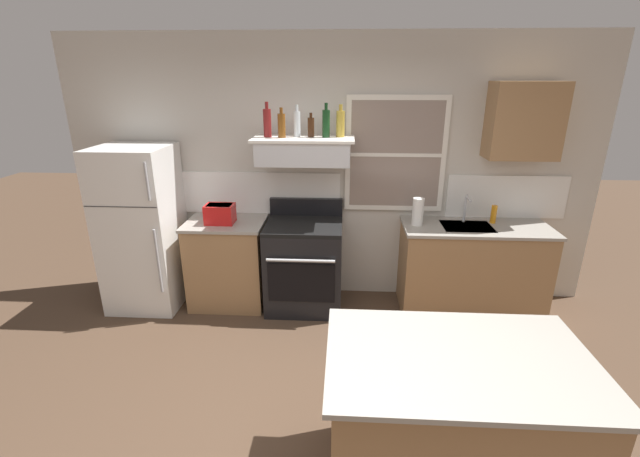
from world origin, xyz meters
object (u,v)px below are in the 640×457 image
(toaster, at_px, (220,214))
(paper_towel_roll, at_px, (418,212))
(bottle_champagne_gold_foil, at_px, (340,123))
(bottle_red_label_wine, at_px, (267,122))
(stove_range, at_px, (304,265))
(dish_soap_bottle, at_px, (494,214))
(refrigerator, at_px, (142,229))
(bottle_clear_tall, at_px, (297,123))
(bottle_brown_stout, at_px, (311,127))
(bottle_dark_green_wine, at_px, (326,123))
(bottle_amber_wine, at_px, (282,125))
(kitchen_island, at_px, (451,425))

(toaster, distance_m, paper_towel_roll, 1.95)
(bottle_champagne_gold_foil, bearing_deg, bottle_red_label_wine, -175.74)
(stove_range, xyz_separation_m, dish_soap_bottle, (1.88, 0.14, 0.54))
(refrigerator, distance_m, stove_range, 1.69)
(bottle_red_label_wine, bearing_deg, paper_towel_roll, -1.89)
(bottle_red_label_wine, height_order, bottle_clear_tall, bottle_red_label_wine)
(refrigerator, relative_size, paper_towel_roll, 6.15)
(bottle_brown_stout, relative_size, dish_soap_bottle, 1.24)
(bottle_clear_tall, bearing_deg, stove_range, -62.81)
(bottle_clear_tall, distance_m, paper_towel_roll, 1.44)
(refrigerator, distance_m, bottle_dark_green_wine, 2.14)
(bottle_red_label_wine, height_order, paper_towel_roll, bottle_red_label_wine)
(bottle_clear_tall, xyz_separation_m, paper_towel_roll, (1.18, -0.09, -0.82))
(dish_soap_bottle, bearing_deg, bottle_amber_wine, -177.65)
(bottle_champagne_gold_foil, xyz_separation_m, paper_towel_roll, (0.77, -0.10, -0.83))
(bottle_amber_wine, relative_size, paper_towel_roll, 1.02)
(bottle_clear_tall, xyz_separation_m, dish_soap_bottle, (1.94, 0.01, -0.87))
(refrigerator, bearing_deg, bottle_brown_stout, 4.50)
(bottle_clear_tall, distance_m, dish_soap_bottle, 2.13)
(bottle_clear_tall, height_order, bottle_brown_stout, bottle_clear_tall)
(bottle_red_label_wine, bearing_deg, stove_range, -14.10)
(paper_towel_roll, bearing_deg, bottle_brown_stout, 175.90)
(toaster, xyz_separation_m, bottle_brown_stout, (0.90, 0.14, 0.83))
(bottle_brown_stout, bearing_deg, kitchen_island, -66.56)
(refrigerator, distance_m, bottle_red_label_wine, 1.68)
(stove_range, bearing_deg, kitchen_island, -63.89)
(kitchen_island, bearing_deg, bottle_amber_wine, 119.78)
(bottle_brown_stout, relative_size, kitchen_island, 0.16)
(refrigerator, relative_size, toaster, 5.59)
(stove_range, distance_m, dish_soap_bottle, 1.96)
(stove_range, height_order, bottle_champagne_gold_foil, bottle_champagne_gold_foil)
(bottle_red_label_wine, distance_m, paper_towel_roll, 1.68)
(stove_range, bearing_deg, refrigerator, -179.20)
(bottle_amber_wine, bearing_deg, refrigerator, -177.04)
(stove_range, xyz_separation_m, bottle_champagne_gold_foil, (0.35, 0.14, 1.41))
(toaster, bearing_deg, refrigerator, 179.68)
(bottle_clear_tall, bearing_deg, bottle_champagne_gold_foil, 1.60)
(bottle_amber_wine, xyz_separation_m, kitchen_island, (1.22, -2.13, -1.40))
(bottle_brown_stout, height_order, kitchen_island, bottle_brown_stout)
(stove_range, distance_m, bottle_brown_stout, 1.38)
(bottle_red_label_wine, xyz_separation_m, bottle_dark_green_wine, (0.55, 0.01, -0.00))
(bottle_dark_green_wine, distance_m, kitchen_island, 2.72)
(bottle_amber_wine, xyz_separation_m, bottle_clear_tall, (0.14, 0.07, 0.01))
(bottle_amber_wine, distance_m, kitchen_island, 2.83)
(paper_towel_roll, bearing_deg, bottle_dark_green_wine, 176.40)
(toaster, xyz_separation_m, bottle_dark_green_wine, (1.04, 0.12, 0.87))
(stove_range, height_order, bottle_clear_tall, bottle_clear_tall)
(bottle_champagne_gold_foil, bearing_deg, bottle_clear_tall, -178.40)
(bottle_amber_wine, bearing_deg, paper_towel_roll, -0.64)
(refrigerator, bearing_deg, paper_towel_roll, 1.25)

